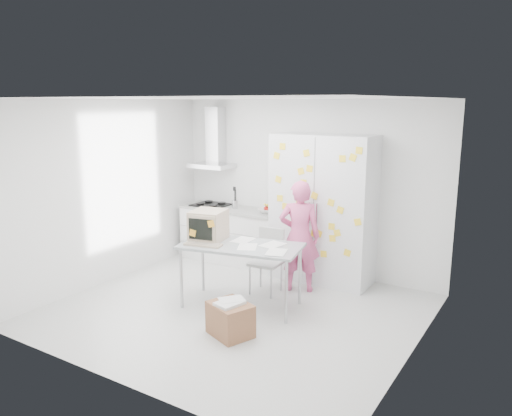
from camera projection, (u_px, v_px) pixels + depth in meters
The scene contains 10 objects.
floor at pixel (235, 311), 6.48m from camera, with size 4.50×4.00×0.02m, color silver.
walls at pixel (264, 200), 6.79m from camera, with size 4.52×4.01×2.70m.
ceiling at pixel (233, 98), 5.91m from camera, with size 4.50×4.00×0.02m, color white.
counter_run at pixel (233, 234), 8.41m from camera, with size 1.84×0.63×1.28m.
range_hood at pixel (215, 144), 8.45m from camera, with size 0.70×0.48×1.01m.
tall_cabinet at pixel (323, 209), 7.40m from camera, with size 1.50×0.68×2.20m.
person at pixel (299, 236), 7.04m from camera, with size 0.58×0.38×1.60m, color #D65389.
desk at pixel (220, 234), 6.59m from camera, with size 1.69×1.09×1.24m.
chair at pixel (268, 257), 7.05m from camera, with size 0.44×0.44×0.91m.
cardboard_box at pixel (230, 319), 5.76m from camera, with size 0.59×0.54×0.43m.
Camera 1 is at (3.44, -4.99, 2.66)m, focal length 35.00 mm.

